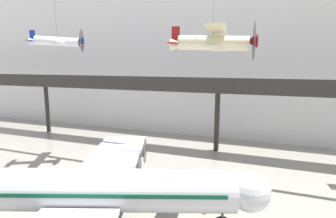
% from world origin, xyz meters
% --- Properties ---
extents(hangar_back_wall, '(140.00, 3.00, 26.68)m').
position_xyz_m(hangar_back_wall, '(0.00, 32.74, 13.34)').
color(hangar_back_wall, white).
rests_on(hangar_back_wall, ground).
extents(mezzanine_walkway, '(110.00, 3.20, 10.44)m').
position_xyz_m(mezzanine_walkway, '(0.00, 23.70, 8.76)').
color(mezzanine_walkway, '#2D2B28').
rests_on(mezzanine_walkway, ground).
extents(airliner_silver_main, '(27.02, 31.51, 9.02)m').
position_xyz_m(airliner_silver_main, '(-6.34, 2.84, 3.28)').
color(airliner_silver_main, silver).
rests_on(airliner_silver_main, ground).
extents(suspended_plane_cream_biplane, '(7.24, 8.87, 10.41)m').
position_xyz_m(suspended_plane_cream_biplane, '(1.68, 11.09, 13.93)').
color(suspended_plane_cream_biplane, beige).
extents(suspended_plane_white_twin, '(6.42, 7.23, 9.32)m').
position_xyz_m(suspended_plane_white_twin, '(-17.28, 14.11, 14.75)').
color(suspended_plane_white_twin, silver).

